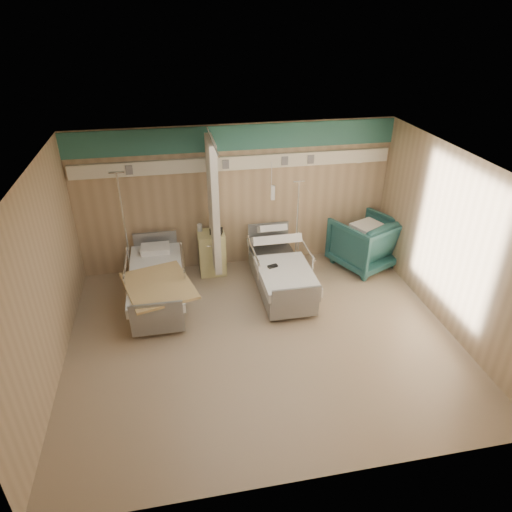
# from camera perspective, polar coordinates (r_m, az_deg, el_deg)

# --- Properties ---
(ground) EXTENTS (6.00, 5.00, 0.00)m
(ground) POSITION_cam_1_polar(r_m,az_deg,el_deg) (7.35, 0.81, -10.23)
(ground) COLOR gray
(ground) RESTS_ON ground
(room_walls) EXTENTS (6.04, 5.04, 2.82)m
(room_walls) POSITION_cam_1_polar(r_m,az_deg,el_deg) (6.55, 0.21, 3.87)
(room_walls) COLOR tan
(room_walls) RESTS_ON ground
(bed_right) EXTENTS (1.00, 2.16, 0.63)m
(bed_right) POSITION_cam_1_polar(r_m,az_deg,el_deg) (8.31, 3.07, -2.44)
(bed_right) COLOR silver
(bed_right) RESTS_ON ground
(bed_left) EXTENTS (1.00, 2.16, 0.63)m
(bed_left) POSITION_cam_1_polar(r_m,az_deg,el_deg) (8.13, -12.21, -3.92)
(bed_left) COLOR silver
(bed_left) RESTS_ON ground
(bedside_cabinet) EXTENTS (0.50, 0.48, 0.85)m
(bedside_cabinet) POSITION_cam_1_polar(r_m,az_deg,el_deg) (8.86, -5.53, 0.43)
(bedside_cabinet) COLOR #DFD88B
(bedside_cabinet) RESTS_ON ground
(visitor_armchair) EXTENTS (1.46, 1.47, 1.02)m
(visitor_armchair) POSITION_cam_1_polar(r_m,az_deg,el_deg) (9.27, 13.40, 1.68)
(visitor_armchair) COLOR #205051
(visitor_armchair) RESTS_ON ground
(waffle_blanket) EXTENTS (0.70, 0.67, 0.06)m
(waffle_blanket) POSITION_cam_1_polar(r_m,az_deg,el_deg) (9.05, 13.97, 4.72)
(waffle_blanket) COLOR white
(waffle_blanket) RESTS_ON visitor_armchair
(iv_stand_right) EXTENTS (0.32, 0.32, 1.81)m
(iv_stand_right) POSITION_cam_1_polar(r_m,az_deg,el_deg) (9.06, 4.99, 0.74)
(iv_stand_right) COLOR silver
(iv_stand_right) RESTS_ON ground
(iv_stand_left) EXTENTS (0.39, 0.39, 2.16)m
(iv_stand_left) POSITION_cam_1_polar(r_m,az_deg,el_deg) (8.85, -15.50, -0.47)
(iv_stand_left) COLOR silver
(iv_stand_left) RESTS_ON ground
(call_remote) EXTENTS (0.19, 0.12, 0.04)m
(call_remote) POSITION_cam_1_polar(r_m,az_deg,el_deg) (7.93, 2.09, -1.28)
(call_remote) COLOR black
(call_remote) RESTS_ON bed_right
(tan_blanket) EXTENTS (1.30, 1.48, 0.04)m
(tan_blanket) POSITION_cam_1_polar(r_m,az_deg,el_deg) (7.56, -12.08, -3.62)
(tan_blanket) COLOR tan
(tan_blanket) RESTS_ON bed_left
(toiletry_bag) EXTENTS (0.26, 0.21, 0.12)m
(toiletry_bag) POSITION_cam_1_polar(r_m,az_deg,el_deg) (8.59, -4.99, 3.13)
(toiletry_bag) COLOR black
(toiletry_bag) RESTS_ON bedside_cabinet
(white_cup) EXTENTS (0.11, 0.11, 0.14)m
(white_cup) POSITION_cam_1_polar(r_m,az_deg,el_deg) (8.74, -7.04, 3.54)
(white_cup) COLOR white
(white_cup) RESTS_ON bedside_cabinet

